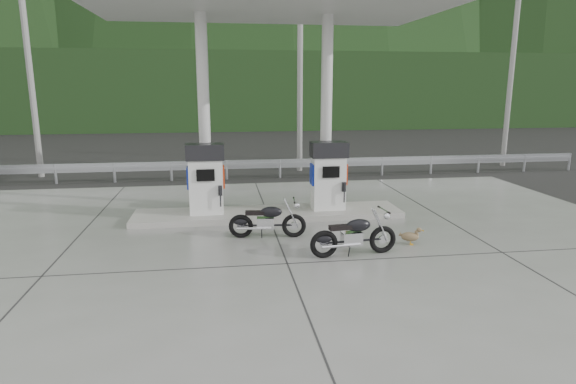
{
  "coord_description": "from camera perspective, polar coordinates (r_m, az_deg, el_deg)",
  "views": [
    {
      "loc": [
        -1.24,
        -9.72,
        3.39
      ],
      "look_at": [
        0.3,
        1.0,
        1.0
      ],
      "focal_mm": 30.0,
      "sensor_mm": 36.0,
      "label": 1
    }
  ],
  "objects": [
    {
      "name": "ground",
      "position": [
        10.37,
        -0.86,
        -6.64
      ],
      "size": [
        160.0,
        160.0,
        0.0
      ],
      "primitive_type": "plane",
      "color": "black",
      "rests_on": "ground"
    },
    {
      "name": "forecourt_apron",
      "position": [
        10.36,
        -0.86,
        -6.59
      ],
      "size": [
        18.0,
        14.0,
        0.02
      ],
      "primitive_type": "cube",
      "color": "slate",
      "rests_on": "ground"
    },
    {
      "name": "pump_island",
      "position": [
        12.71,
        -2.3,
        -2.58
      ],
      "size": [
        7.0,
        1.4,
        0.15
      ],
      "primitive_type": "cube",
      "color": "#9F9D94",
      "rests_on": "forecourt_apron"
    },
    {
      "name": "gas_pump_left",
      "position": [
        12.44,
        -9.69,
        1.52
      ],
      "size": [
        0.95,
        0.55,
        1.8
      ],
      "primitive_type": null,
      "color": "white",
      "rests_on": "pump_island"
    },
    {
      "name": "gas_pump_right",
      "position": [
        12.76,
        4.83,
        1.92
      ],
      "size": [
        0.95,
        0.55,
        1.8
      ],
      "primitive_type": null,
      "color": "white",
      "rests_on": "pump_island"
    },
    {
      "name": "canopy_column_left",
      "position": [
        12.64,
        -9.92,
        9.0
      ],
      "size": [
        0.3,
        0.3,
        5.0
      ],
      "primitive_type": "cylinder",
      "color": "silver",
      "rests_on": "pump_island"
    },
    {
      "name": "canopy_column_right",
      "position": [
        12.95,
        4.56,
        9.22
      ],
      "size": [
        0.3,
        0.3,
        5.0
      ],
      "primitive_type": "cylinder",
      "color": "silver",
      "rests_on": "pump_island"
    },
    {
      "name": "canopy_roof",
      "position": [
        12.44,
        -2.53,
        21.59
      ],
      "size": [
        8.5,
        5.0,
        0.4
      ],
      "primitive_type": "cube",
      "color": "beige",
      "rests_on": "canopy_column_left"
    },
    {
      "name": "guardrail",
      "position": [
        17.96,
        -4.14,
        3.83
      ],
      "size": [
        26.0,
        0.16,
        1.42
      ],
      "primitive_type": null,
      "color": "#9A9DA1",
      "rests_on": "ground"
    },
    {
      "name": "road",
      "position": [
        21.52,
        -4.78,
        3.34
      ],
      "size": [
        60.0,
        7.0,
        0.01
      ],
      "primitive_type": "cube",
      "color": "black",
      "rests_on": "ground"
    },
    {
      "name": "utility_pole_a",
      "position": [
        20.38,
        -28.3,
        12.72
      ],
      "size": [
        0.22,
        0.22,
        8.0
      ],
      "primitive_type": "cylinder",
      "color": "gray",
      "rests_on": "ground"
    },
    {
      "name": "utility_pole_b",
      "position": [
        19.5,
        1.43,
        14.23
      ],
      "size": [
        0.22,
        0.22,
        8.0
      ],
      "primitive_type": "cylinder",
      "color": "gray",
      "rests_on": "ground"
    },
    {
      "name": "utility_pole_c",
      "position": [
        22.79,
        24.97,
        12.85
      ],
      "size": [
        0.22,
        0.22,
        8.0
      ],
      "primitive_type": "cylinder",
      "color": "gray",
      "rests_on": "ground"
    },
    {
      "name": "tree_band",
      "position": [
        39.74,
        -6.53,
        11.8
      ],
      "size": [
        80.0,
        6.0,
        6.0
      ],
      "primitive_type": "cube",
      "color": "black",
      "rests_on": "ground"
    },
    {
      "name": "forested_hills",
      "position": [
        69.81,
        -7.26,
        9.55
      ],
      "size": [
        100.0,
        40.0,
        140.0
      ],
      "primitive_type": null,
      "color": "black",
      "rests_on": "ground"
    },
    {
      "name": "motorcycle_left",
      "position": [
        10.91,
        -2.46,
        -3.43
      ],
      "size": [
        1.68,
        0.7,
        0.77
      ],
      "primitive_type": null,
      "rotation": [
        0.0,
        0.0,
        -0.11
      ],
      "color": "black",
      "rests_on": "forecourt_apron"
    },
    {
      "name": "motorcycle_right",
      "position": [
        9.85,
        7.81,
        -5.17
      ],
      "size": [
        1.76,
        0.7,
        0.81
      ],
      "primitive_type": null,
      "rotation": [
        0.0,
        0.0,
        0.1
      ],
      "color": "black",
      "rests_on": "forecourt_apron"
    },
    {
      "name": "duck",
      "position": [
        10.81,
        14.23,
        -5.18
      ],
      "size": [
        0.48,
        0.29,
        0.34
      ],
      "primitive_type": null,
      "rotation": [
        0.0,
        0.0,
        -0.37
      ],
      "color": "brown",
      "rests_on": "forecourt_apron"
    }
  ]
}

